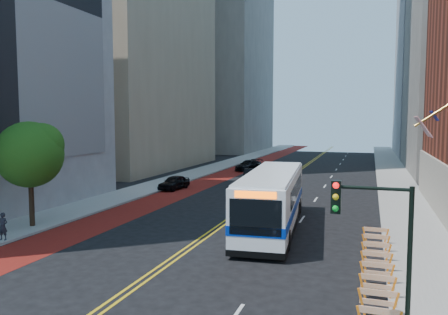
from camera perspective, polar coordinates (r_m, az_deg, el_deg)
name	(u,v)px	position (r m, az deg, el deg)	size (l,w,h in m)	color
ground	(142,281)	(19.89, -10.65, -15.58)	(160.00, 160.00, 0.00)	black
sidewalk_left	(178,179)	(51.30, -6.00, -2.76)	(4.00, 140.00, 0.15)	gray
sidewalk_right	(399,189)	(46.81, 21.86, -3.84)	(4.00, 140.00, 0.15)	gray
bus_lane_paint	(209,181)	(49.83, -1.91, -3.05)	(3.60, 140.00, 0.01)	#650E0E
center_line_inner	(278,184)	(47.66, 7.06, -3.45)	(0.14, 140.00, 0.01)	gold
center_line_outer	(281,184)	(47.60, 7.48, -3.47)	(0.14, 140.00, 0.01)	gold
lane_dashes	(331,177)	(54.83, 13.85, -2.45)	(0.14, 98.20, 0.01)	silver
midrise_left_far	(218,5)	(103.10, -0.85, 19.32)	(20.00, 26.00, 65.00)	slate
construction_barriers	(377,264)	(20.62, 19.32, -13.04)	(1.42, 10.91, 1.00)	orange
street_tree	(31,152)	(30.28, -23.91, 0.67)	(4.20, 4.20, 6.70)	black
traffic_signal	(376,235)	(13.11, 19.25, -9.60)	(2.21, 0.34, 5.07)	black
transit_bus	(273,199)	(28.00, 6.36, -5.39)	(4.17, 13.67, 3.70)	white
car_a	(174,182)	(43.91, -6.54, -3.25)	(1.65, 4.09, 1.39)	black
car_b	(251,176)	(48.34, 3.56, -2.42)	(1.58, 4.52, 1.49)	black
car_c	(249,165)	(59.68, 3.23, -1.03)	(2.00, 4.92, 1.43)	black
pedestrian	(3,226)	(27.93, -26.92, -8.03)	(0.57, 0.37, 1.56)	black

